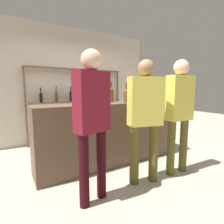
% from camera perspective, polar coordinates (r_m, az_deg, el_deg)
% --- Properties ---
extents(ground_plane, '(16.00, 16.00, 0.00)m').
position_cam_1_polar(ground_plane, '(3.27, 0.00, -16.02)').
color(ground_plane, '#B2A893').
extents(bar_counter, '(2.59, 0.51, 1.07)m').
position_cam_1_polar(bar_counter, '(3.09, 0.00, -6.90)').
color(bar_counter, brown).
rests_on(bar_counter, ground_plane).
extents(back_wall, '(4.19, 0.12, 2.80)m').
position_cam_1_polar(back_wall, '(4.68, -12.04, 8.56)').
color(back_wall, beige).
rests_on(back_wall, ground_plane).
extents(back_shelf, '(2.46, 0.18, 1.80)m').
position_cam_1_polar(back_shelf, '(4.51, -11.07, 6.11)').
color(back_shelf, brown).
rests_on(back_shelf, ground_plane).
extents(counter_bottle_0, '(0.08, 0.08, 0.36)m').
position_cam_1_polar(counter_bottle_0, '(3.10, -0.31, 5.81)').
color(counter_bottle_0, brown).
rests_on(counter_bottle_0, bar_counter).
extents(counter_bottle_1, '(0.09, 0.09, 0.34)m').
position_cam_1_polar(counter_bottle_1, '(2.98, 4.68, 5.46)').
color(counter_bottle_1, brown).
rests_on(counter_bottle_1, bar_counter).
extents(counter_bottle_2, '(0.09, 0.09, 0.37)m').
position_cam_1_polar(counter_bottle_2, '(3.71, 16.55, 5.81)').
color(counter_bottle_2, brown).
rests_on(counter_bottle_2, bar_counter).
extents(wine_glass, '(0.07, 0.07, 0.16)m').
position_cam_1_polar(wine_glass, '(3.49, 9.51, 5.56)').
color(wine_glass, silver).
rests_on(wine_glass, bar_counter).
extents(ice_bucket, '(0.19, 0.19, 0.23)m').
position_cam_1_polar(ice_bucket, '(3.65, 13.91, 5.42)').
color(ice_bucket, '#B2B2B7').
rests_on(ice_bucket, bar_counter).
extents(customer_center, '(0.49, 0.32, 1.69)m').
position_cam_1_polar(customer_center, '(2.39, 10.76, -0.21)').
color(customer_center, brown).
rests_on(customer_center, ground_plane).
extents(server_behind_counter, '(0.53, 0.32, 1.73)m').
position_cam_1_polar(server_behind_counter, '(3.88, -5.98, 3.06)').
color(server_behind_counter, black).
rests_on(server_behind_counter, ground_plane).
extents(customer_left, '(0.43, 0.27, 1.73)m').
position_cam_1_polar(customer_left, '(1.93, -6.48, -0.65)').
color(customer_left, black).
rests_on(customer_left, ground_plane).
extents(customer_right, '(0.43, 0.23, 1.73)m').
position_cam_1_polar(customer_right, '(2.82, 21.13, 1.41)').
color(customer_right, brown).
rests_on(customer_right, ground_plane).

